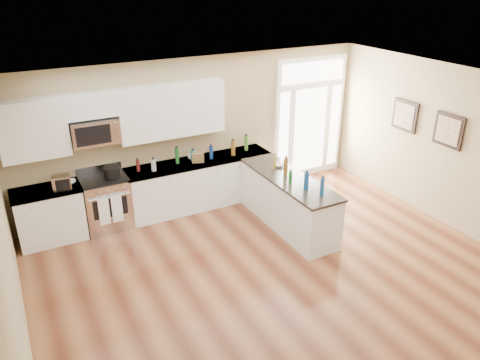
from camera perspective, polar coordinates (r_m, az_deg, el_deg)
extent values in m
plane|color=#552817|center=(6.62, 9.71, -15.85)|extent=(8.00, 8.00, 0.00)
plane|color=tan|center=(9.00, -5.09, 5.95)|extent=(7.00, 0.00, 7.00)
plane|color=tan|center=(4.82, -25.66, -14.54)|extent=(0.00, 8.00, 8.00)
plane|color=white|center=(5.28, 11.86, 8.07)|extent=(8.00, 8.00, 0.00)
cube|color=white|center=(8.48, -22.12, -4.06)|extent=(1.06, 0.62, 0.90)
cube|color=black|center=(8.67, -21.71, -6.39)|extent=(1.02, 0.52, 0.10)
cube|color=black|center=(8.28, -22.63, -1.20)|extent=(1.10, 0.66, 0.04)
cube|color=white|center=(9.03, -4.99, -0.48)|extent=(2.81, 0.62, 0.90)
cube|color=black|center=(9.20, -4.90, -2.74)|extent=(2.77, 0.52, 0.10)
cube|color=black|center=(8.84, -5.10, 2.29)|extent=(2.85, 0.66, 0.04)
cube|color=white|center=(8.34, 5.83, -2.74)|extent=(0.65, 2.28, 0.90)
cube|color=black|center=(8.53, 5.72, -5.13)|extent=(0.61, 2.18, 0.10)
cube|color=black|center=(8.13, 5.97, 0.21)|extent=(0.69, 2.32, 0.04)
cube|color=white|center=(8.07, -23.97, 5.64)|extent=(1.04, 0.33, 0.95)
cube|color=white|center=(8.50, -8.34, 8.39)|extent=(1.94, 0.33, 0.95)
cube|color=white|center=(8.09, -17.76, 8.69)|extent=(0.82, 0.33, 0.40)
cube|color=silver|center=(8.18, -17.32, 5.68)|extent=(0.78, 0.40, 0.42)
cube|color=black|center=(7.98, -17.43, 5.20)|extent=(0.56, 0.01, 0.32)
cube|color=white|center=(10.20, 8.42, 7.44)|extent=(1.70, 0.08, 2.60)
cube|color=white|center=(10.24, 8.50, 6.03)|extent=(0.78, 0.02, 1.80)
cube|color=white|center=(9.88, 5.37, 5.50)|extent=(0.22, 0.02, 1.80)
cube|color=white|center=(10.63, 11.40, 6.50)|extent=(0.22, 0.02, 1.80)
cube|color=white|center=(9.92, 8.95, 12.89)|extent=(1.50, 0.02, 0.40)
cube|color=black|center=(9.43, 19.47, 7.42)|extent=(0.04, 0.58, 0.58)
cube|color=brown|center=(9.41, 19.36, 7.40)|extent=(0.01, 0.46, 0.46)
cube|color=black|center=(8.82, 24.10, 5.54)|extent=(0.04, 0.58, 0.58)
cube|color=brown|center=(8.80, 24.00, 5.52)|extent=(0.01, 0.46, 0.46)
cube|color=silver|center=(8.57, -15.96, -2.74)|extent=(0.78, 0.64, 0.92)
cube|color=black|center=(8.37, -16.33, 0.16)|extent=(0.78, 0.60, 0.03)
cube|color=silver|center=(8.62, -16.83, 1.34)|extent=(0.78, 0.04, 0.14)
cube|color=black|center=(8.26, -15.50, -3.29)|extent=(0.58, 0.01, 0.34)
cylinder|color=silver|center=(8.14, -15.63, -2.00)|extent=(0.70, 0.02, 0.02)
cube|color=white|center=(8.22, -16.23, -3.69)|extent=(0.18, 0.02, 0.50)
cube|color=white|center=(8.25, -14.75, -3.38)|extent=(0.18, 0.02, 0.50)
cylinder|color=black|center=(8.30, -15.39, 0.96)|extent=(0.35, 0.35, 0.21)
cube|color=silver|center=(8.13, -20.92, -0.27)|extent=(0.31, 0.26, 0.24)
cube|color=brown|center=(8.74, -5.17, 2.79)|extent=(0.26, 0.22, 0.18)
imported|color=white|center=(8.34, -20.05, -0.24)|extent=(0.23, 0.23, 0.05)
imported|color=white|center=(8.53, 4.80, 1.79)|extent=(0.20, 0.20, 0.05)
imported|color=white|center=(8.90, -6.04, 2.84)|extent=(0.12, 0.12, 0.09)
cylinder|color=#19591E|center=(7.89, 6.17, 0.38)|extent=(0.06, 0.06, 0.21)
cylinder|color=navy|center=(7.48, 9.98, -0.81)|extent=(0.06, 0.06, 0.31)
cylinder|color=brown|center=(8.15, 5.59, 1.62)|extent=(0.08, 0.08, 0.31)
cylinder|color=olive|center=(8.43, 4.26, 2.24)|extent=(0.06, 0.06, 0.25)
cylinder|color=#26727F|center=(8.77, -5.75, 2.97)|extent=(0.08, 0.08, 0.21)
cylinder|color=#591919|center=(8.48, -12.34, 1.73)|extent=(0.06, 0.06, 0.21)
cylinder|color=#B2B2B7|center=(8.44, -10.50, 1.80)|extent=(0.09, 0.09, 0.22)
cylinder|color=navy|center=(8.85, -3.53, 3.39)|extent=(0.07, 0.07, 0.25)
cylinder|color=#3F7226|center=(9.25, 0.76, 4.55)|extent=(0.08, 0.08, 0.30)
cylinder|color=#19591E|center=(8.69, -7.68, 2.97)|extent=(0.07, 0.07, 0.30)
cylinder|color=navy|center=(7.65, 8.09, -0.14)|extent=(0.08, 0.08, 0.30)
cylinder|color=brown|center=(9.00, -0.85, 3.95)|extent=(0.08, 0.08, 0.30)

